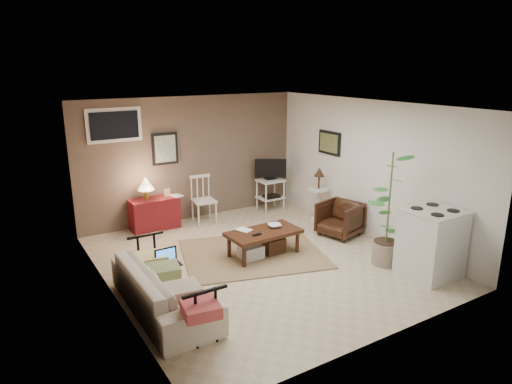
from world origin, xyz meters
TOP-DOWN VIEW (x-y plane):
  - floor at (0.00, 0.00)m, footprint 5.00×5.00m
  - art_back at (-0.55, 2.48)m, footprint 0.50×0.03m
  - art_right at (2.23, 1.05)m, footprint 0.03×0.60m
  - window at (-1.45, 2.48)m, footprint 0.96×0.03m
  - rug at (0.03, 0.28)m, footprint 2.61×2.31m
  - coffee_table at (0.15, 0.14)m, footprint 1.19×0.64m
  - sofa at (-1.80, -0.60)m, footprint 0.58×1.98m
  - sofa_pillows at (-1.75, -0.83)m, footprint 0.38×1.88m
  - sofa_end_rails at (-1.69, -0.60)m, footprint 0.53×1.98m
  - laptop at (-1.61, -0.26)m, footprint 0.30×0.22m
  - red_console at (-0.91, 2.26)m, footprint 0.88×0.39m
  - spindle_chair at (0.04, 2.12)m, footprint 0.45×0.45m
  - tv_stand at (1.58, 2.11)m, footprint 0.58×0.42m
  - side_table at (2.00, 1.05)m, footprint 0.40×0.40m
  - armchair at (1.80, 0.19)m, footprint 0.76×0.79m
  - potted_plant at (1.58, -1.10)m, footprint 0.45×0.45m
  - stove at (1.84, -1.70)m, footprint 0.77×0.72m
  - bowl at (0.40, 0.20)m, footprint 0.22×0.11m
  - book_table at (-0.19, 0.30)m, footprint 0.17×0.08m
  - book_console at (-0.57, 2.14)m, footprint 0.18×0.06m

SIDE VIEW (x-z plane):
  - floor at x=0.00m, z-range 0.00..0.00m
  - rug at x=0.03m, z-range 0.00..0.02m
  - coffee_table at x=0.15m, z-range 0.03..0.47m
  - sofa_end_rails at x=-1.69m, z-range 0.00..0.67m
  - armchair at x=1.80m, z-range 0.00..0.68m
  - red_console at x=-0.91m, z-range -0.16..0.86m
  - sofa at x=-1.80m, z-range 0.00..0.77m
  - spindle_chair at x=0.04m, z-range -0.03..0.89m
  - sofa_pillows at x=-1.75m, z-range 0.41..0.54m
  - stove at x=1.84m, z-range 0.00..1.01m
  - laptop at x=-1.61m, z-range 0.40..0.60m
  - bowl at x=0.40m, z-range 0.42..0.63m
  - book_table at x=-0.19m, z-range 0.42..0.66m
  - tv_stand at x=1.58m, z-range 0.03..1.12m
  - side_table at x=2.00m, z-range 0.13..1.20m
  - book_console at x=-0.57m, z-range 0.59..0.83m
  - potted_plant at x=1.58m, z-range 0.06..1.84m
  - art_back at x=-0.55m, z-range 1.15..1.75m
  - art_right at x=2.23m, z-range 1.29..1.75m
  - window at x=-1.45m, z-range 1.65..2.25m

